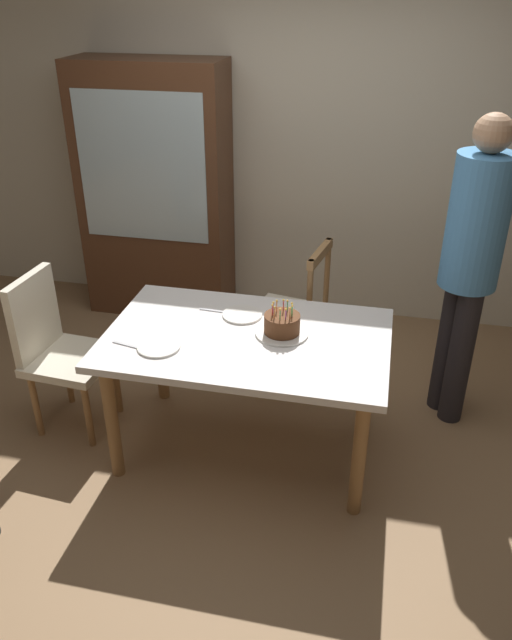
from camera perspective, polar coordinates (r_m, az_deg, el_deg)
name	(u,v)px	position (r m, az deg, el deg)	size (l,w,h in m)	color
ground	(248,446)	(3.68, -0.78, -11.45)	(6.40, 6.40, 0.00)	#93704C
back_wall	(304,145)	(4.75, 4.39, 15.68)	(6.40, 0.10, 2.60)	beige
dining_table	(247,351)	(3.30, -0.85, -2.86)	(1.48, 0.93, 0.74)	white
birthday_cake	(282,325)	(3.24, 2.39, -0.50)	(0.28, 0.28, 0.18)	silver
plate_near_celebrant	(159,346)	(3.18, -8.88, -2.41)	(0.22, 0.22, 0.01)	white
plate_far_side	(242,315)	(3.44, -1.27, 0.50)	(0.22, 0.22, 0.01)	white
fork_near_celebrant	(128,345)	(3.23, -11.65, -2.27)	(0.18, 0.02, 0.01)	silver
fork_far_side	(215,311)	(3.49, -3.76, 0.85)	(0.18, 0.02, 0.01)	silver
chair_spindle_back	(292,316)	(4.03, 3.28, 0.39)	(0.51, 0.51, 0.95)	beige
chair_upholstered	(56,345)	(3.75, -17.86, -2.19)	(0.47, 0.47, 0.95)	beige
person_guest	(471,258)	(3.61, 19.06, 5.41)	(0.32, 0.32, 1.81)	#262328
china_cabinet	(156,193)	(4.83, -9.17, 11.36)	(1.10, 0.45, 1.90)	#56331E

